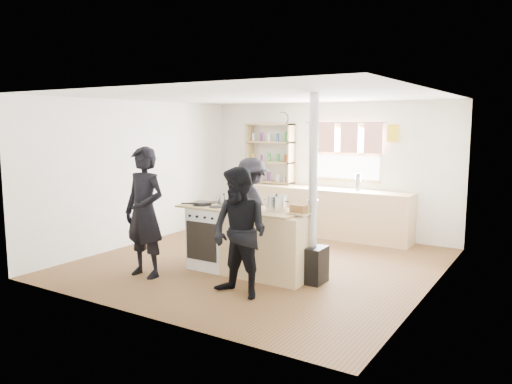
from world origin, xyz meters
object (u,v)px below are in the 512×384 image
stockpot_stove (224,200)px  person_near_left (145,212)px  bread_board (299,210)px  flue_heater (312,234)px  thermos (358,183)px  person_near_right (240,233)px  roast_tray (243,205)px  cooking_island (248,241)px  person_far (252,205)px  skillet_greens (203,203)px  stockpot_counter (277,203)px

stockpot_stove → person_near_left: (-0.67, -0.94, -0.10)m
stockpot_stove → bread_board: (1.26, -0.09, -0.02)m
bread_board → flue_heater: flue_heater is taller
thermos → person_near_right: 3.63m
person_near_left → flue_heater: bearing=25.0°
bread_board → person_near_left: size_ratio=0.17×
thermos → roast_tray: (-0.67, -2.74, -0.08)m
thermos → cooking_island: bearing=-101.4°
roast_tray → person_near_left: size_ratio=0.24×
thermos → person_near_right: size_ratio=0.19×
person_near_right → person_far: 2.15m
roast_tray → stockpot_stove: size_ratio=2.12×
bread_board → skillet_greens: bearing=-176.0°
thermos → person_far: size_ratio=0.19×
cooking_island → person_near_left: bearing=-143.5°
cooking_island → person_near_right: bearing=-63.3°
flue_heater → person_far: (-1.54, 0.92, 0.13)m
skillet_greens → person_near_left: bearing=-119.6°
cooking_island → person_near_left: size_ratio=1.10×
roast_tray → person_far: 1.14m
cooking_island → person_far: size_ratio=1.27×
roast_tray → person_far: size_ratio=0.27×
cooking_island → thermos: bearing=78.6°
flue_heater → person_near_right: size_ratio=1.57×
flue_heater → person_near_right: 1.10m
stockpot_counter → bread_board: size_ratio=1.02×
person_near_right → stockpot_counter: bearing=97.5°
skillet_greens → flue_heater: (1.66, 0.22, -0.31)m
skillet_greens → stockpot_stove: (0.24, 0.19, 0.05)m
person_near_right → person_far: person_near_right is taller
flue_heater → person_far: bearing=149.1°
stockpot_stove → bread_board: size_ratio=0.67×
stockpot_counter → flue_heater: bearing=2.8°
skillet_greens → stockpot_counter: bearing=9.6°
stockpot_stove → person_near_right: bearing=-46.0°
cooking_island → skillet_greens: size_ratio=5.42×
cooking_island → bread_board: size_ratio=6.49×
thermos → person_far: person_far is taller
thermos → flue_heater: flue_heater is taller
bread_board → person_near_right: 0.94m
stockpot_counter → bread_board: bearing=-12.8°
cooking_island → skillet_greens: bearing=-172.0°
stockpot_counter → person_near_right: size_ratio=0.19×
stockpot_stove → person_near_left: bearing=-125.4°
person_near_left → person_far: size_ratio=1.16×
person_far → bread_board: bearing=159.6°
cooking_island → roast_tray: 0.51m
skillet_greens → person_near_right: (1.15, -0.75, -0.16)m
cooking_island → flue_heater: bearing=7.1°
person_near_left → stockpot_counter: bearing=31.4°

